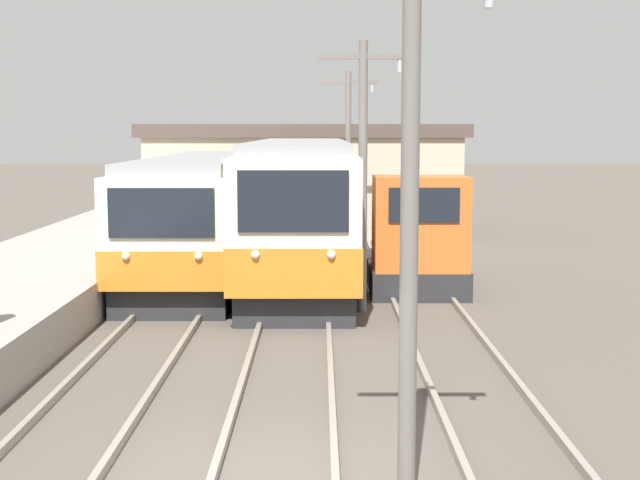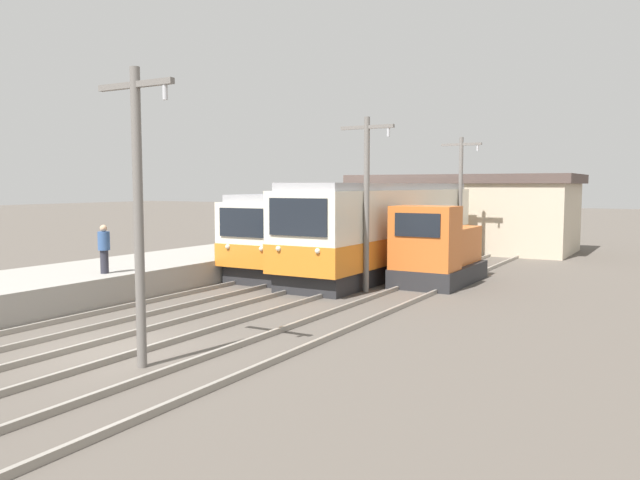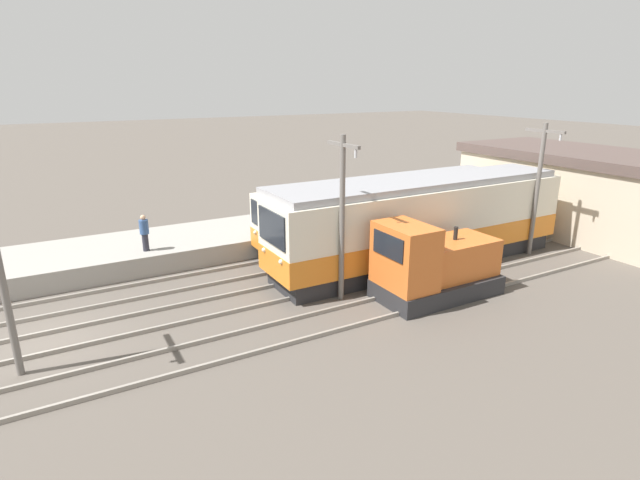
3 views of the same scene
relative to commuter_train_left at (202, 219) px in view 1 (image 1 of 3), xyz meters
The scene contains 11 objects.
ground_plane 15.50m from the commuter_train_left, 80.29° to the right, with size 200.00×200.00×0.00m, color #564F47.
track_left 15.28m from the commuter_train_left, 90.00° to the right, with size 1.54×60.00×0.14m.
track_center 15.53m from the commuter_train_left, 79.56° to the right, with size 1.54×60.00×0.14m.
track_right 16.34m from the commuter_train_left, 69.12° to the right, with size 1.54×60.00×0.14m.
commuter_train_left is the anchor object (origin of this frame).
commuter_train_center 2.82m from the commuter_train_left, ahead, with size 2.84×14.41×3.82m.
shunting_locomotive 6.25m from the commuter_train_left, 21.50° to the right, with size 2.40×4.78×3.00m.
catenary_mast_near 16.50m from the commuter_train_left, 74.78° to the right, with size 2.00×0.20×6.08m.
catenary_mast_mid 7.10m from the commuter_train_left, 51.24° to the right, with size 2.00×0.20×6.08m.
catenary_mast_far 6.91m from the commuter_train_left, 49.81° to the left, with size 2.00×0.20×6.08m.
station_building 11.15m from the commuter_train_left, 75.94° to the left, with size 12.60×6.30×4.34m.
Camera 1 is at (0.74, -10.12, 4.12)m, focal length 50.00 mm.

